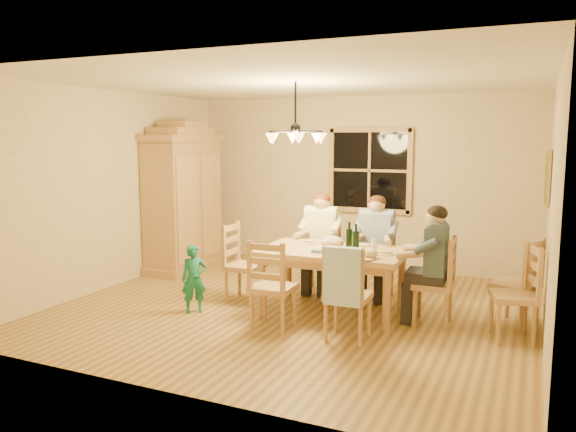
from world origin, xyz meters
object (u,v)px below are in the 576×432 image
at_px(armoire, 183,202).
at_px(chair_far_left, 321,270).
at_px(adult_slate_man, 435,250).
at_px(child, 194,279).
at_px(chair_end_right, 433,298).
at_px(adult_plaid_man, 376,234).
at_px(chair_far_right, 375,275).
at_px(wine_bottle_b, 356,238).
at_px(adult_woman, 321,230).
at_px(chair_end_left, 245,278).
at_px(chair_spare_front, 513,311).
at_px(dining_table, 333,258).
at_px(chair_near_left, 273,301).
at_px(chair_spare_back, 515,298).
at_px(wine_bottle_a, 349,236).
at_px(chandelier, 295,136).
at_px(chair_near_right, 348,310).

xyz_separation_m(armoire, chair_far_left, (2.44, -0.37, -0.75)).
distance_m(adult_slate_man, child, 2.78).
xyz_separation_m(chair_end_right, adult_plaid_man, (-0.86, 0.76, 0.54)).
xyz_separation_m(chair_far_right, wine_bottle_b, (-0.01, -0.86, 0.62)).
xyz_separation_m(adult_slate_man, child, (-2.66, -0.71, -0.44)).
bearing_deg(adult_woman, child, 52.42).
height_order(chair_end_left, adult_slate_man, adult_slate_man).
height_order(chair_far_right, adult_plaid_man, adult_plaid_man).
distance_m(adult_plaid_man, chair_spare_front, 1.99).
relative_size(adult_woman, adult_slate_man, 1.00).
relative_size(chair_end_right, adult_woman, 1.13).
xyz_separation_m(armoire, chair_spare_front, (4.87, -1.26, -0.75)).
distance_m(dining_table, chair_far_right, 0.93).
height_order(adult_plaid_man, wine_bottle_b, adult_plaid_man).
bearing_deg(chair_near_left, armoire, 140.10).
bearing_deg(dining_table, chair_spare_back, 10.71).
height_order(adult_plaid_man, chair_spare_back, adult_plaid_man).
xyz_separation_m(armoire, adult_woman, (2.44, -0.37, -0.22)).
xyz_separation_m(adult_woman, wine_bottle_a, (0.63, -0.74, 0.08)).
xyz_separation_m(chandelier, chair_spare_front, (2.45, -0.06, -1.77)).
relative_size(armoire, chair_far_left, 2.32).
relative_size(chair_near_right, adult_plaid_man, 1.13).
bearing_deg(chandelier, chair_far_right, 48.45).
bearing_deg(adult_woman, chair_far_right, -180.00).
xyz_separation_m(chair_end_left, chair_end_right, (2.32, 0.07, 0.00)).
bearing_deg(chair_far_right, wine_bottle_a, 79.37).
height_order(dining_table, chair_end_right, chair_end_right).
xyz_separation_m(chandelier, adult_slate_man, (1.62, 0.09, -1.24)).
xyz_separation_m(dining_table, chair_near_right, (0.44, -0.78, -0.35)).
bearing_deg(chandelier, chair_spare_front, -1.29).
relative_size(chair_near_right, adult_slate_man, 1.13).
bearing_deg(chair_near_right, chair_far_left, 117.90).
bearing_deg(chair_far_left, chair_spare_front, 158.15).
relative_size(chair_far_right, chair_spare_front, 1.00).
xyz_separation_m(chair_end_left, chair_spare_back, (3.15, 0.41, 0.00)).
height_order(chair_near_left, child, chair_near_left).
distance_m(chair_near_left, chair_end_right, 1.77).
height_order(chair_near_right, adult_plaid_man, adult_plaid_man).
bearing_deg(chair_spare_back, chair_end_left, 121.29).
height_order(chair_near_left, wine_bottle_a, wine_bottle_a).
height_order(dining_table, adult_slate_man, adult_slate_man).
bearing_deg(adult_slate_man, armoire, 72.84).
bearing_deg(chair_spare_back, adult_slate_man, 136.19).
bearing_deg(adult_woman, chair_end_left, 46.74).
height_order(chair_near_left, adult_woman, adult_woman).
xyz_separation_m(adult_plaid_man, chair_spare_back, (1.69, -0.42, -0.54)).
distance_m(chandelier, adult_woman, 1.49).
distance_m(chandelier, chair_end_left, 1.91).
distance_m(dining_table, chair_near_left, 0.96).
relative_size(chair_near_right, adult_woman, 1.13).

